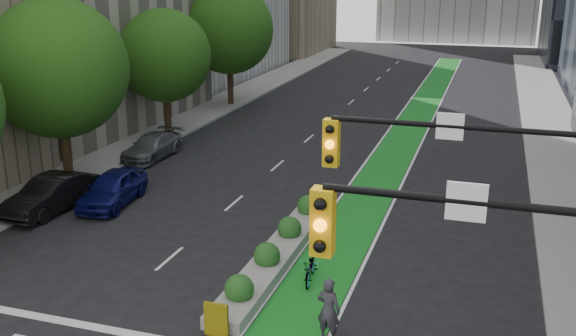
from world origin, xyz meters
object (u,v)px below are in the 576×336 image
Objects in this scene: bicycle at (311,268)px; cyclist at (329,310)px; median_planter at (277,251)px; parked_car_left_mid at (51,194)px; parked_car_left_near at (113,188)px; parked_car_left_far at (152,146)px.

bicycle is 3.62m from cyclist.
parked_car_left_mid reaches higher than median_planter.
parked_car_left_mid is (-10.70, 1.71, 0.38)m from median_planter.
parked_car_left_near reaches higher than median_planter.
cyclist is at bearing -45.71° from parked_car_left_far.
bicycle is (1.56, -1.13, 0.07)m from median_planter.
median_planter is at bearing -4.98° from parked_car_left_mid.
bicycle is 12.59m from parked_car_left_mid.
parked_car_left_far is at bearing 94.11° from parked_car_left_mid.
cyclist reaches higher than parked_car_left_mid.
parked_car_left_near is 7.32m from parked_car_left_far.
bicycle is at bearing -8.93° from parked_car_left_mid.
median_planter is 2.28× the size of parked_car_left_far.
bicycle is 0.37× the size of parked_car_left_mid.
parked_car_left_near is at bearing 41.52° from parked_car_left_mid.
parked_car_left_far reaches higher than median_planter.
parked_car_left_far is (0.00, 8.58, -0.10)m from parked_car_left_mid.
cyclist reaches higher than parked_car_left_near.
parked_car_left_mid is at bearing 159.43° from bicycle.
cyclist is at bearing -55.85° from median_planter.
parked_car_left_far is at bearing 99.65° from parked_car_left_near.
bicycle is at bearing -29.41° from parked_car_left_near.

